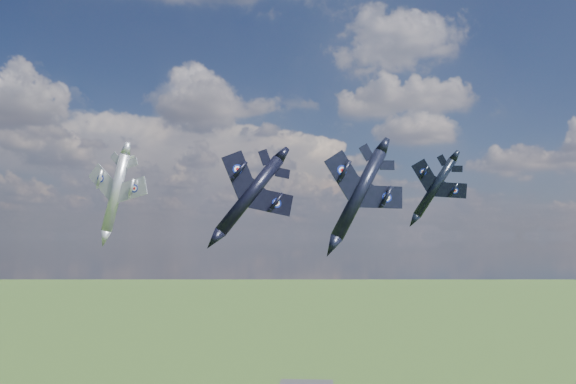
# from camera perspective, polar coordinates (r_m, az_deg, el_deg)

# --- Properties ---
(jet_lead_navy) EXTENTS (15.16, 17.64, 9.07)m
(jet_lead_navy) POSITION_cam_1_polar(r_m,az_deg,el_deg) (63.50, -3.89, -0.31)
(jet_lead_navy) COLOR black
(jet_right_navy) EXTENTS (13.88, 16.33, 7.34)m
(jet_right_navy) POSITION_cam_1_polar(r_m,az_deg,el_deg) (57.63, 7.22, -0.22)
(jet_right_navy) COLOR black
(jet_high_navy) EXTENTS (12.46, 15.38, 7.65)m
(jet_high_navy) POSITION_cam_1_polar(r_m,az_deg,el_deg) (87.55, 14.68, 0.42)
(jet_high_navy) COLOR black
(jet_left_silver) EXTENTS (16.21, 18.74, 6.14)m
(jet_left_silver) POSITION_cam_1_polar(r_m,az_deg,el_deg) (85.43, -17.10, -0.06)
(jet_left_silver) COLOR #9A9EA4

